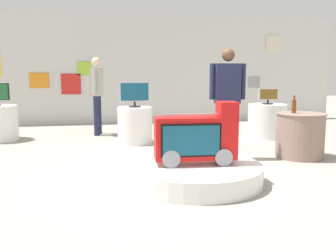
# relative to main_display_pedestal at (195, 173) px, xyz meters

# --- Properties ---
(ground_plane) EXTENTS (30.00, 30.00, 0.00)m
(ground_plane) POSITION_rel_main_display_pedestal_xyz_m (-0.12, 0.46, -0.12)
(ground_plane) COLOR #9E998E
(back_wall_display) EXTENTS (11.10, 0.13, 2.86)m
(back_wall_display) POSITION_rel_main_display_pedestal_xyz_m (-0.13, 5.73, 1.32)
(back_wall_display) COLOR silver
(back_wall_display) RESTS_ON ground
(main_display_pedestal) EXTENTS (1.66, 1.66, 0.23)m
(main_display_pedestal) POSITION_rel_main_display_pedestal_xyz_m (0.00, 0.00, 0.00)
(main_display_pedestal) COLOR white
(main_display_pedestal) RESTS_ON ground
(novelty_firetruck_tv) EXTENTS (1.01, 0.38, 0.77)m
(novelty_firetruck_tv) POSITION_rel_main_display_pedestal_xyz_m (0.02, -0.01, 0.43)
(novelty_firetruck_tv) COLOR gray
(novelty_firetruck_tv) RESTS_ON main_display_pedestal
(display_pedestal_left_rear) EXTENTS (0.79, 0.79, 0.70)m
(display_pedestal_left_rear) POSITION_rel_main_display_pedestal_xyz_m (2.29, 2.91, 0.23)
(display_pedestal_left_rear) COLOR white
(display_pedestal_left_rear) RESTS_ON ground
(tv_on_left_rear) EXTENTS (0.39, 0.22, 0.32)m
(tv_on_left_rear) POSITION_rel_main_display_pedestal_xyz_m (2.29, 2.91, 0.75)
(tv_on_left_rear) COLOR black
(tv_on_left_rear) RESTS_ON display_pedestal_left_rear
(display_pedestal_center_rear) EXTENTS (0.67, 0.67, 0.70)m
(display_pedestal_center_rear) POSITION_rel_main_display_pedestal_xyz_m (-0.50, 2.74, 0.23)
(display_pedestal_center_rear) COLOR white
(display_pedestal_center_rear) RESTS_ON ground
(tv_on_center_rear) EXTENTS (0.57, 0.23, 0.48)m
(tv_on_center_rear) POSITION_rel_main_display_pedestal_xyz_m (-0.50, 2.73, 0.84)
(tv_on_center_rear) COLOR black
(tv_on_center_rear) RESTS_ON display_pedestal_center_rear
(side_table_round) EXTENTS (0.78, 0.78, 0.71)m
(side_table_round) POSITION_rel_main_display_pedestal_xyz_m (1.99, 1.05, 0.25)
(side_table_round) COLOR gray
(side_table_round) RESTS_ON ground
(bottle_on_side_table) EXTENTS (0.07, 0.07, 0.28)m
(bottle_on_side_table) POSITION_rel_main_display_pedestal_xyz_m (1.88, 1.08, 0.71)
(bottle_on_side_table) COLOR brown
(bottle_on_side_table) RESTS_ON side_table_round
(shopper_browsing_near_truck) EXTENTS (0.56, 0.24, 1.72)m
(shopper_browsing_near_truck) POSITION_rel_main_display_pedestal_xyz_m (0.79, 1.15, 0.89)
(shopper_browsing_near_truck) COLOR black
(shopper_browsing_near_truck) RESTS_ON ground
(shopper_browsing_rear) EXTENTS (0.28, 0.55, 1.67)m
(shopper_browsing_rear) POSITION_rel_main_display_pedestal_xyz_m (-1.21, 3.85, 0.86)
(shopper_browsing_rear) COLOR #1E233F
(shopper_browsing_rear) RESTS_ON ground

